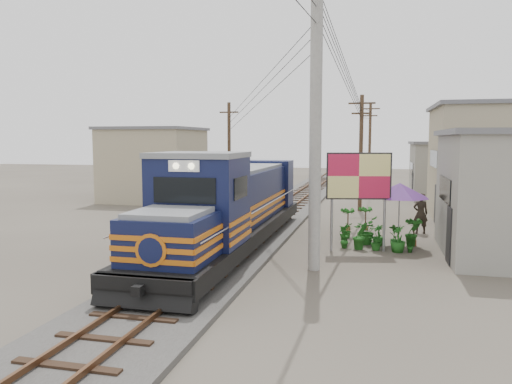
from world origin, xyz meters
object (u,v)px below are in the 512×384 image
(billboard, at_px, (359,178))
(vendor, at_px, (421,213))
(locomotive, at_px, (231,209))
(market_umbrella, at_px, (400,191))

(billboard, bearing_deg, vendor, 46.65)
(locomotive, height_order, billboard, locomotive)
(vendor, bearing_deg, billboard, 46.80)
(market_umbrella, bearing_deg, billboard, -144.45)
(locomotive, bearing_deg, billboard, 13.39)
(locomotive, relative_size, market_umbrella, 4.90)
(billboard, relative_size, market_umbrella, 1.23)
(billboard, bearing_deg, locomotive, -178.62)
(billboard, relative_size, vendor, 2.04)
(market_umbrella, bearing_deg, vendor, 71.36)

